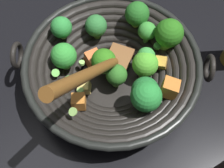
% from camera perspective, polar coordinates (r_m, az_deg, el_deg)
% --- Properties ---
extents(ground_plane, '(4.00, 4.00, 0.00)m').
position_cam_1_polar(ground_plane, '(0.61, -0.00, 0.56)').
color(ground_plane, black).
extents(wok, '(0.35, 0.35, 0.28)m').
position_cam_1_polar(wok, '(0.56, 0.31, 3.45)').
color(wok, black).
rests_on(wok, ground).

